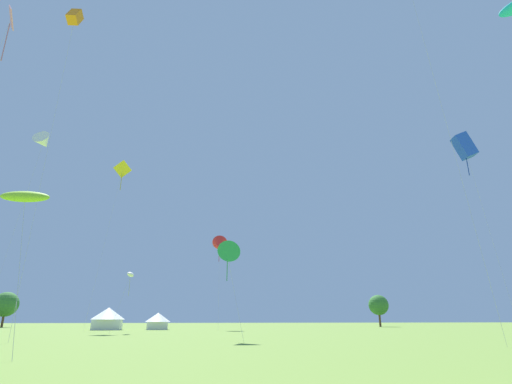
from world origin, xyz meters
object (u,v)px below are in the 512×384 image
Objects in this scene: festival_tent_left at (108,317)px; tree_distant_left at (379,305)px; kite_orange_box at (75,18)px; kite_green_delta at (227,255)px; kite_red_delta at (219,245)px; kite_white_delta at (44,142)px; kite_lime_parafoil at (25,197)px; kite_white_parafoil at (130,275)px; kite_yellow_diamond at (122,171)px; kite_pink_diamond at (10,22)px; tree_distant_right at (6,304)px; festival_tent_center at (158,320)px; kite_blue_box at (464,146)px.

festival_tent_left is 0.74× the size of tree_distant_left.
kite_orange_box is 3.95× the size of kite_green_delta.
kite_green_delta is at bearing -6.31° from kite_orange_box.
tree_distant_left is at bearing 27.91° from kite_red_delta.
kite_red_delta is 0.59× the size of kite_white_delta.
festival_tent_left is at bearing 92.92° from kite_lime_parafoil.
kite_white_parafoil is at bearing 86.18° from kite_lime_parafoil.
kite_yellow_diamond reaches higher than kite_lime_parafoil.
kite_white_parafoil is at bearing -75.37° from festival_tent_left.
kite_lime_parafoil is 46.14m from festival_tent_left.
tree_distant_right is at bearing 105.51° from kite_pink_diamond.
festival_tent_center is at bearing 0.00° from festival_tent_left.
kite_lime_parafoil is 1.90× the size of festival_tent_center.
kite_white_delta is at bearing 158.91° from kite_blue_box.
kite_orange_box is 3.95× the size of kite_lime_parafoil.
kite_pink_diamond reaches higher than tree_distant_right.
kite_white_parafoil is (1.96, 29.36, -0.37)m from kite_lime_parafoil.
tree_distant_left is at bearing 24.42° from kite_yellow_diamond.
kite_yellow_diamond reaches higher than tree_distant_left.
kite_red_delta is at bearing 15.12° from kite_yellow_diamond.
kite_red_delta is 2.12× the size of kite_white_parafoil.
kite_white_delta is at bearing -137.18° from festival_tent_center.
kite_yellow_diamond is 0.77× the size of kite_pink_diamond.
kite_orange_box is 4.20× the size of tree_distant_right.
kite_blue_box reaches higher than kite_red_delta.
kite_white_parafoil is 17.63m from festival_tent_left.
festival_tent_center is at bearing 44.66° from kite_yellow_diamond.
kite_red_delta is 39.54m from kite_pink_diamond.
kite_pink_diamond reaches higher than kite_green_delta.
kite_green_delta is 1.08× the size of tree_distant_left.
festival_tent_left is at bearing 88.30° from kite_orange_box.
kite_red_delta is 3.80× the size of festival_tent_center.
tree_distant_left is (46.36, 17.49, 3.13)m from festival_tent_center.
kite_yellow_diamond is (1.61, 26.68, -4.60)m from kite_orange_box.
kite_orange_box is 24.33m from kite_lime_parafoil.
kite_white_parafoil is (-33.97, 15.82, -12.34)m from kite_blue_box.
kite_yellow_diamond is at bearing 113.95° from kite_green_delta.
festival_tent_left is at bearing 110.71° from kite_green_delta.
kite_green_delta is 35.09m from kite_yellow_diamond.
kite_yellow_diamond is 24.58m from kite_pink_diamond.
tree_distant_right is (-61.56, 57.40, -14.41)m from kite_blue_box.
kite_lime_parafoil is at bearing -93.82° from kite_white_parafoil.
kite_white_parafoil is (5.28, 16.81, -20.95)m from kite_orange_box.
festival_tent_center is 0.57× the size of tree_distant_left.
kite_green_delta is at bearing -95.16° from kite_red_delta.
kite_lime_parafoil is 1.06× the size of tree_distant_right.
kite_white_parafoil reaches higher than tree_distant_right.
kite_white_delta is at bearing -69.08° from tree_distant_right.
tree_distant_right is at bearing 123.56° from kite_white_parafoil.
kite_green_delta is at bearing -80.41° from festival_tent_center.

